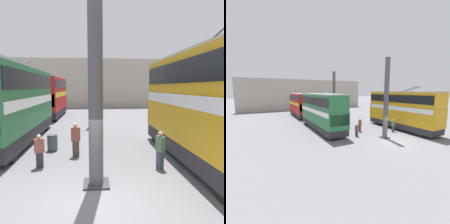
% 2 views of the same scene
% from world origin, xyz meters
% --- Properties ---
extents(ground_plane, '(240.00, 240.00, 0.00)m').
position_xyz_m(ground_plane, '(0.00, 0.00, 0.00)').
color(ground_plane, slate).
extents(depot_back_wall, '(0.50, 36.00, 8.66)m').
position_xyz_m(depot_back_wall, '(32.40, 0.00, 4.33)').
color(depot_back_wall, '#A8A093').
rests_on(depot_back_wall, ground_plane).
extents(support_column_near, '(0.96, 0.96, 8.96)m').
position_xyz_m(support_column_near, '(1.24, 0.00, 4.35)').
color(support_column_near, '#4C4C51').
rests_on(support_column_near, ground_plane).
extents(support_column_far, '(0.96, 0.96, 8.96)m').
position_xyz_m(support_column_far, '(14.50, 0.00, 4.35)').
color(support_column_far, '#4C4C51').
rests_on(support_column_far, ground_plane).
extents(bus_left_near, '(10.54, 2.54, 5.93)m').
position_xyz_m(bus_left_near, '(3.32, -5.08, 3.02)').
color(bus_left_near, black).
rests_on(bus_left_near, ground_plane).
extents(bus_right_near, '(11.03, 2.54, 5.63)m').
position_xyz_m(bus_right_near, '(8.17, 5.08, 2.85)').
color(bus_right_near, black).
rests_on(bus_right_near, ground_plane).
extents(bus_right_far, '(9.59, 2.54, 5.51)m').
position_xyz_m(bus_right_far, '(20.66, 5.08, 2.79)').
color(bus_right_far, black).
rests_on(bus_right_far, ground_plane).
extents(person_by_left_row, '(0.48, 0.38, 1.70)m').
position_xyz_m(person_by_left_row, '(2.65, -2.89, 0.90)').
color(person_by_left_row, '#384251').
rests_on(person_by_left_row, ground_plane).
extents(person_aisle_foreground, '(0.40, 0.48, 1.79)m').
position_xyz_m(person_aisle_foreground, '(4.71, 1.01, 0.96)').
color(person_aisle_foreground, '#473D33').
rests_on(person_aisle_foreground, ground_plane).
extents(person_by_right_row, '(0.38, 0.48, 1.54)m').
position_xyz_m(person_by_right_row, '(3.23, 2.53, 0.80)').
color(person_by_right_row, '#2D2D33').
rests_on(person_by_right_row, ground_plane).
extents(oil_drum, '(0.59, 0.59, 0.94)m').
position_xyz_m(oil_drum, '(5.90, 2.43, 0.47)').
color(oil_drum, '#424C56').
rests_on(oil_drum, ground_plane).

